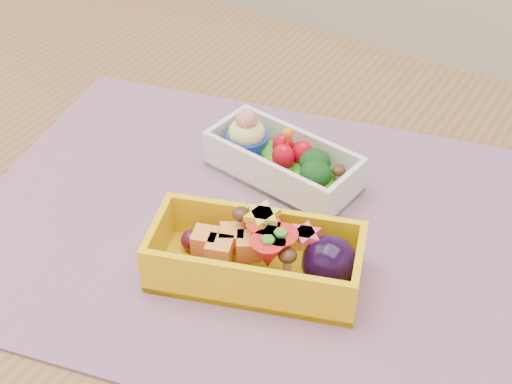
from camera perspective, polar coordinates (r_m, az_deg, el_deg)
The scene contains 4 objects.
table at distance 0.72m, azimuth 1.33°, elevation -10.35°, with size 1.20×0.80×0.75m.
placemat at distance 0.67m, azimuth -0.78°, elevation -2.57°, with size 0.51×0.39×0.00m, color #A3708B.
bento_white at distance 0.70m, azimuth 2.12°, elevation 2.50°, with size 0.16×0.09×0.06m.
bento_yellow at distance 0.60m, azimuth 0.34°, elevation -5.15°, with size 0.19×0.13×0.06m.
Camera 1 is at (0.23, -0.40, 1.20)m, focal length 50.14 mm.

